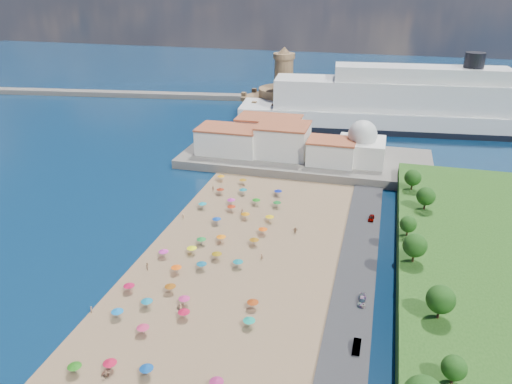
# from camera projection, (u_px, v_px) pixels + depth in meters

# --- Properties ---
(ground) EXTENTS (700.00, 700.00, 0.00)m
(ground) POSITION_uv_depth(u_px,v_px,m) (214.00, 260.00, 121.55)
(ground) COLOR #071938
(ground) RESTS_ON ground
(terrace) EXTENTS (90.00, 36.00, 3.00)m
(terrace) POSITION_uv_depth(u_px,v_px,m) (305.00, 159.00, 183.19)
(terrace) COLOR #59544C
(terrace) RESTS_ON ground
(jetty) EXTENTS (18.00, 70.00, 2.40)m
(jetty) POSITION_uv_depth(u_px,v_px,m) (269.00, 129.00, 219.40)
(jetty) COLOR #59544C
(jetty) RESTS_ON ground
(breakwater) EXTENTS (199.03, 34.77, 2.60)m
(breakwater) POSITION_uv_depth(u_px,v_px,m) (119.00, 94.00, 282.00)
(breakwater) COLOR #59544C
(breakwater) RESTS_ON ground
(waterfront_buildings) EXTENTS (57.00, 29.00, 11.00)m
(waterfront_buildings) POSITION_uv_depth(u_px,v_px,m) (271.00, 139.00, 184.22)
(waterfront_buildings) COLOR silver
(waterfront_buildings) RESTS_ON terrace
(domed_building) EXTENTS (16.00, 16.00, 15.00)m
(domed_building) POSITION_uv_depth(u_px,v_px,m) (362.00, 146.00, 173.75)
(domed_building) COLOR silver
(domed_building) RESTS_ON terrace
(fortress) EXTENTS (40.00, 40.00, 32.40)m
(fortress) POSITION_uv_depth(u_px,v_px,m) (283.00, 101.00, 243.73)
(fortress) COLOR #99764C
(fortress) RESTS_ON ground
(cruise_ship) EXTENTS (157.58, 39.11, 34.11)m
(cruise_ship) POSITION_uv_depth(u_px,v_px,m) (417.00, 108.00, 217.74)
(cruise_ship) COLOR black
(cruise_ship) RESTS_ON ground
(beach_parasols) EXTENTS (32.02, 117.15, 2.20)m
(beach_parasols) POSITION_uv_depth(u_px,v_px,m) (195.00, 271.00, 113.11)
(beach_parasols) COLOR gray
(beach_parasols) RESTS_ON beach
(beachgoers) EXTENTS (35.16, 99.98, 1.86)m
(beachgoers) POSITION_uv_depth(u_px,v_px,m) (212.00, 252.00, 122.74)
(beachgoers) COLOR tan
(beachgoers) RESTS_ON beach
(parked_cars) EXTENTS (1.99, 70.22, 1.36)m
(parked_cars) POSITION_uv_depth(u_px,v_px,m) (361.00, 305.00, 102.99)
(parked_cars) COLOR gray
(parked_cars) RESTS_ON promenade
(hillside_trees) EXTENTS (11.83, 105.68, 7.57)m
(hillside_trees) POSITION_uv_depth(u_px,v_px,m) (422.00, 272.00, 98.69)
(hillside_trees) COLOR #382314
(hillside_trees) RESTS_ON hillside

